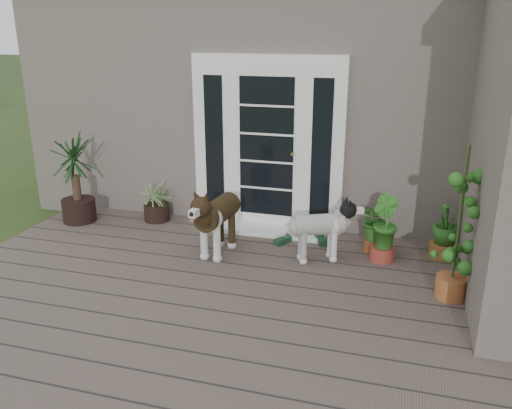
# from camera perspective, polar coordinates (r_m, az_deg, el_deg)

# --- Properties ---
(deck) EXTENTS (6.20, 4.60, 0.12)m
(deck) POSITION_cam_1_polar(r_m,az_deg,el_deg) (4.89, -3.34, -12.20)
(deck) COLOR #6B5B4C
(deck) RESTS_ON ground
(house_main) EXTENTS (7.40, 4.00, 3.10)m
(house_main) POSITION_cam_1_polar(r_m,az_deg,el_deg) (8.38, 6.30, 11.67)
(house_main) COLOR #665E54
(house_main) RESTS_ON ground
(door_unit) EXTENTS (1.90, 0.14, 2.15)m
(door_unit) POSITION_cam_1_polar(r_m,az_deg,el_deg) (6.50, 1.24, 6.54)
(door_unit) COLOR white
(door_unit) RESTS_ON deck
(door_step) EXTENTS (1.60, 0.40, 0.05)m
(door_step) POSITION_cam_1_polar(r_m,az_deg,el_deg) (6.62, 0.73, -2.73)
(door_step) COLOR white
(door_step) RESTS_ON deck
(brindle_dog) EXTENTS (0.46, 0.91, 0.73)m
(brindle_dog) POSITION_cam_1_polar(r_m,az_deg,el_deg) (5.89, -4.16, -2.04)
(brindle_dog) COLOR #392A14
(brindle_dog) RESTS_ON deck
(white_dog) EXTENTS (0.80, 0.60, 0.61)m
(white_dog) POSITION_cam_1_polar(r_m,az_deg,el_deg) (5.76, 6.78, -3.23)
(white_dog) COLOR silver
(white_dog) RESTS_ON deck
(spider_plant) EXTENTS (0.65, 0.65, 0.59)m
(spider_plant) POSITION_cam_1_polar(r_m,az_deg,el_deg) (7.04, -10.82, 0.60)
(spider_plant) COLOR #7F9B5F
(spider_plant) RESTS_ON deck
(yucca) EXTENTS (0.86, 0.86, 1.19)m
(yucca) POSITION_cam_1_polar(r_m,az_deg,el_deg) (7.19, -19.05, 2.76)
(yucca) COLOR black
(yucca) RESTS_ON deck
(herb_a) EXTENTS (0.59, 0.59, 0.54)m
(herb_a) POSITION_cam_1_polar(r_m,az_deg,el_deg) (6.10, 12.85, -2.68)
(herb_a) COLOR #17511C
(herb_a) RESTS_ON deck
(herb_b) EXTENTS (0.49, 0.49, 0.53)m
(herb_b) POSITION_cam_1_polar(r_m,az_deg,el_deg) (5.91, 13.62, -3.51)
(herb_b) COLOR #17531A
(herb_b) RESTS_ON deck
(herb_c) EXTENTS (0.43, 0.43, 0.52)m
(herb_c) POSITION_cam_1_polar(r_m,az_deg,el_deg) (6.19, 19.80, -3.14)
(herb_c) COLOR #29611B
(herb_c) RESTS_ON deck
(sapling) EXTENTS (0.55, 0.55, 1.53)m
(sapling) POSITION_cam_1_polar(r_m,az_deg,el_deg) (5.12, 21.25, -1.81)
(sapling) COLOR #1F5016
(sapling) RESTS_ON deck
(clog_left) EXTENTS (0.26, 0.33, 0.09)m
(clog_left) POSITION_cam_1_polar(r_m,az_deg,el_deg) (6.32, 7.11, -3.76)
(clog_left) COLOR #13311B
(clog_left) RESTS_ON deck
(clog_right) EXTENTS (0.25, 0.30, 0.08)m
(clog_right) POSITION_cam_1_polar(r_m,az_deg,el_deg) (6.27, 2.89, -3.88)
(clog_right) COLOR #173921
(clog_right) RESTS_ON deck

